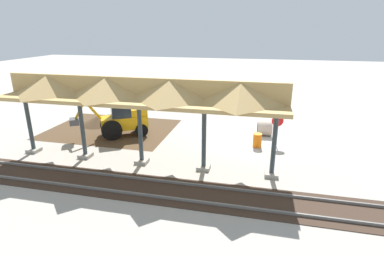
{
  "coord_description": "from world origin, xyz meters",
  "views": [
    {
      "loc": [
        -0.52,
        19.0,
        7.33
      ],
      "look_at": [
        3.39,
        2.23,
        1.6
      ],
      "focal_mm": 28.0,
      "sensor_mm": 36.0,
      "label": 1
    }
  ],
  "objects_px": {
    "stop_sign": "(277,124)",
    "backhoe": "(122,119)",
    "traffic_barrel": "(257,140)",
    "concrete_pipe": "(264,128)"
  },
  "relations": [
    {
      "from": "backhoe",
      "to": "concrete_pipe",
      "type": "xyz_separation_m",
      "value": [
        -9.92,
        -2.34,
        -0.73
      ]
    },
    {
      "from": "traffic_barrel",
      "to": "stop_sign",
      "type": "bearing_deg",
      "value": -150.15
    },
    {
      "from": "stop_sign",
      "to": "backhoe",
      "type": "relative_size",
      "value": 0.41
    },
    {
      "from": "concrete_pipe",
      "to": "stop_sign",
      "type": "bearing_deg",
      "value": 113.84
    },
    {
      "from": "concrete_pipe",
      "to": "traffic_barrel",
      "type": "height_order",
      "value": "concrete_pipe"
    },
    {
      "from": "backhoe",
      "to": "traffic_barrel",
      "type": "distance_m",
      "value": 9.51
    },
    {
      "from": "backhoe",
      "to": "stop_sign",
      "type": "bearing_deg",
      "value": -176.63
    },
    {
      "from": "stop_sign",
      "to": "backhoe",
      "type": "distance_m",
      "value": 10.69
    },
    {
      "from": "backhoe",
      "to": "concrete_pipe",
      "type": "distance_m",
      "value": 10.21
    },
    {
      "from": "backhoe",
      "to": "traffic_barrel",
      "type": "xyz_separation_m",
      "value": [
        -9.48,
        0.06,
        -0.82
      ]
    }
  ]
}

